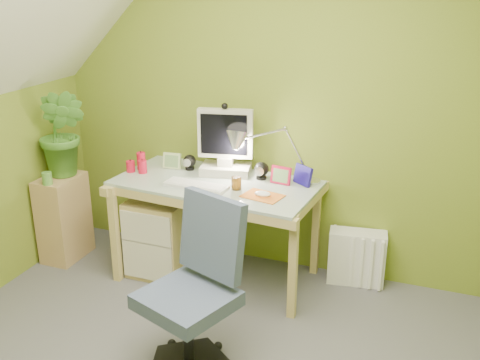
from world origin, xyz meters
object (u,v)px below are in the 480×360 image
(desk, at_px, (217,230))
(radiator, at_px, (357,257))
(desk_lamp, at_px, (289,142))
(task_chair, at_px, (187,298))
(monitor, at_px, (226,138))
(potted_plant, at_px, (63,133))
(side_ledge, at_px, (64,218))

(desk, xyz_separation_m, radiator, (0.94, 0.27, -0.17))
(desk_lamp, bearing_deg, task_chair, -103.66)
(monitor, height_order, potted_plant, potted_plant)
(desk_lamp, bearing_deg, side_ledge, -173.34)
(monitor, bearing_deg, desk, -101.91)
(side_ledge, xyz_separation_m, potted_plant, (0.04, 0.05, 0.65))
(side_ledge, bearing_deg, potted_plant, 52.43)
(side_ledge, bearing_deg, radiator, 10.70)
(monitor, xyz_separation_m, desk_lamp, (0.45, 0.00, 0.03))
(desk, distance_m, radiator, 0.99)
(side_ledge, xyz_separation_m, task_chair, (1.44, -0.86, 0.13))
(potted_plant, relative_size, radiator, 1.68)
(monitor, height_order, task_chair, monitor)
(desk, xyz_separation_m, desk_lamp, (0.45, 0.18, 0.64))
(side_ledge, height_order, task_chair, task_chair)
(monitor, distance_m, side_ledge, 1.39)
(monitor, distance_m, potted_plant, 1.18)
(task_chair, height_order, radiator, task_chair)
(potted_plant, height_order, radiator, potted_plant)
(radiator, bearing_deg, side_ledge, -177.86)
(desk_lamp, xyz_separation_m, task_chair, (-0.20, -1.17, -0.55))
(task_chair, relative_size, radiator, 2.36)
(monitor, relative_size, task_chair, 0.56)
(monitor, xyz_separation_m, side_ledge, (-1.19, -0.31, -0.65))
(radiator, bearing_deg, desk, -172.50)
(desk_lamp, height_order, task_chair, desk_lamp)
(potted_plant, xyz_separation_m, radiator, (2.09, 0.35, -0.78))
(desk_lamp, distance_m, side_ledge, 1.80)
(desk, height_order, radiator, desk)
(side_ledge, height_order, potted_plant, potted_plant)
(side_ledge, bearing_deg, desk_lamp, 10.77)
(desk, bearing_deg, side_ledge, -168.99)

